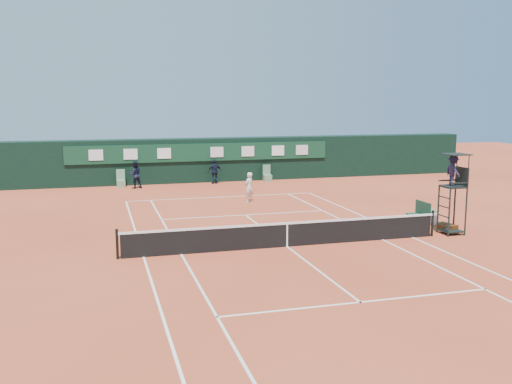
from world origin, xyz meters
TOP-DOWN VIEW (x-y plane):
  - ground at (0.00, 0.00)m, footprint 90.00×90.00m
  - court_lines at (0.00, 0.00)m, footprint 11.05×23.85m
  - tennis_net at (0.00, 0.00)m, footprint 12.90×0.10m
  - back_wall at (0.00, 18.74)m, footprint 40.00×1.65m
  - linesman_chair_left at (-5.50, 17.48)m, footprint 0.55×0.50m
  - linesman_chair_right at (4.50, 17.48)m, footprint 0.55×0.50m
  - umpire_chair at (7.39, 0.14)m, footprint 0.96×0.95m
  - player_bench at (7.03, 1.96)m, footprint 0.56×1.20m
  - tennis_bag at (7.55, 0.61)m, footprint 0.59×0.96m
  - cooler at (7.66, 2.14)m, footprint 0.57×0.57m
  - tennis_ball at (-0.14, 5.33)m, footprint 0.07×0.07m
  - player at (1.15, 9.97)m, footprint 0.72×0.69m
  - ball_kid_left at (-4.63, 16.68)m, footprint 0.97×0.82m
  - ball_kid_right at (0.72, 17.30)m, footprint 1.02×0.52m

SIDE VIEW (x-z plane):
  - ground at x=0.00m, z-range 0.00..0.00m
  - court_lines at x=0.00m, z-range 0.00..0.01m
  - tennis_ball at x=-0.14m, z-range 0.00..0.07m
  - tennis_bag at x=7.55m, z-range 0.00..0.33m
  - linesman_chair_left at x=-5.50m, z-range -0.26..0.89m
  - linesman_chair_right at x=4.50m, z-range -0.26..0.89m
  - cooler at x=7.66m, z-range 0.00..0.65m
  - tennis_net at x=0.00m, z-range -0.04..1.06m
  - player_bench at x=7.03m, z-range 0.05..1.15m
  - player at x=1.15m, z-range 0.00..1.66m
  - ball_kid_right at x=0.72m, z-range 0.00..1.66m
  - ball_kid_left at x=-4.63m, z-range 0.00..1.76m
  - back_wall at x=0.00m, z-range 0.01..3.01m
  - umpire_chair at x=7.39m, z-range 0.75..4.17m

